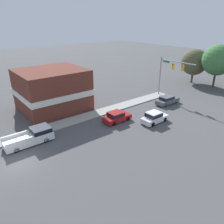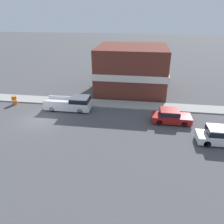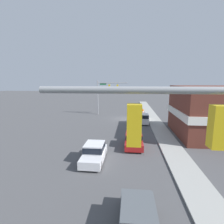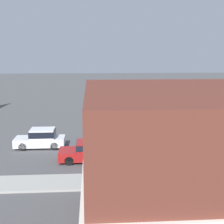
{
  "view_description": "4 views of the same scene",
  "coord_description": "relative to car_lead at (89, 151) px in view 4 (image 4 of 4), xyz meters",
  "views": [
    {
      "loc": [
        20.64,
        -3.97,
        13.89
      ],
      "look_at": [
        0.18,
        12.28,
        2.71
      ],
      "focal_mm": 35.0,
      "sensor_mm": 36.0,
      "label": 1
    },
    {
      "loc": [
        20.5,
        11.32,
        11.32
      ],
      "look_at": [
        1.16,
        8.47,
        2.14
      ],
      "focal_mm": 35.0,
      "sensor_mm": 36.0,
      "label": 2
    },
    {
      "loc": [
        -1.13,
        33.3,
        7.12
      ],
      "look_at": [
        1.48,
        8.04,
        2.73
      ],
      "focal_mm": 28.0,
      "sensor_mm": 36.0,
      "label": 3
    },
    {
      "loc": [
        -24.06,
        14.34,
        8.01
      ],
      "look_at": [
        1.05,
        12.6,
        3.2
      ],
      "focal_mm": 50.0,
      "sensor_mm": 36.0,
      "label": 4
    }
  ],
  "objects": [
    {
      "name": "car_lead",
      "position": [
        0.0,
        0.0,
        0.0
      ],
      "size": [
        1.91,
        4.2,
        1.52
      ],
      "color": "black",
      "rests_on": "ground"
    },
    {
      "name": "car_oncoming",
      "position": [
        3.64,
        4.06,
        0.05
      ],
      "size": [
        1.81,
        4.2,
        1.63
      ],
      "rotation": [
        0.0,
        0.0,
        3.14
      ],
      "color": "black",
      "rests_on": "ground"
    },
    {
      "name": "corner_brick_building",
      "position": [
        -10.28,
        -5.02,
        2.48
      ],
      "size": [
        9.33,
        10.35,
        6.59
      ],
      "color": "brown",
      "rests_on": "ground"
    }
  ]
}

